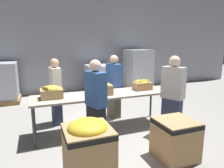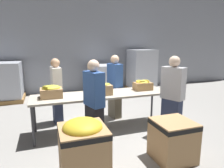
{
  "view_description": "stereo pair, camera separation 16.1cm",
  "coord_description": "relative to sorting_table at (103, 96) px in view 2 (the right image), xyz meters",
  "views": [
    {
      "loc": [
        -1.3,
        -3.92,
        1.84
      ],
      "look_at": [
        0.25,
        0.1,
        0.98
      ],
      "focal_mm": 32.0,
      "sensor_mm": 36.0,
      "label": 1
    },
    {
      "loc": [
        -1.15,
        -3.98,
        1.84
      ],
      "look_at": [
        0.25,
        0.1,
        0.98
      ],
      "focal_mm": 32.0,
      "sensor_mm": 36.0,
      "label": 2
    }
  ],
  "objects": [
    {
      "name": "ground_plane",
      "position": [
        0.0,
        0.0,
        -0.75
      ],
      "size": [
        30.0,
        30.0,
        0.0
      ],
      "primitive_type": "plane",
      "color": "gray"
    },
    {
      "name": "wall_back",
      "position": [
        0.0,
        3.89,
        1.25
      ],
      "size": [
        16.0,
        0.08,
        4.0
      ],
      "color": "#9399A3",
      "rests_on": "ground_plane"
    },
    {
      "name": "sorting_table",
      "position": [
        0.0,
        0.0,
        0.0
      ],
      "size": [
        2.93,
        0.77,
        0.8
      ],
      "color": "#B2A893",
      "rests_on": "ground_plane"
    },
    {
      "name": "banana_box_0",
      "position": [
        -1.04,
        0.03,
        0.18
      ],
      "size": [
        0.42,
        0.34,
        0.26
      ],
      "color": "tan",
      "rests_on": "sorting_table"
    },
    {
      "name": "banana_box_1",
      "position": [
        -0.06,
        -0.07,
        0.18
      ],
      "size": [
        0.45,
        0.29,
        0.28
      ],
      "color": "tan",
      "rests_on": "sorting_table"
    },
    {
      "name": "banana_box_2",
      "position": [
        0.98,
        0.05,
        0.16
      ],
      "size": [
        0.4,
        0.27,
        0.25
      ],
      "color": "#A37A4C",
      "rests_on": "sorting_table"
    },
    {
      "name": "volunteer_0",
      "position": [
        -0.9,
        0.71,
        0.01
      ],
      "size": [
        0.25,
        0.43,
        1.53
      ],
      "rotation": [
        0.0,
        0.0,
        -1.47
      ],
      "color": "#2D3856",
      "rests_on": "ground_plane"
    },
    {
      "name": "volunteer_1",
      "position": [
        -0.33,
        -0.6,
        0.03
      ],
      "size": [
        0.33,
        0.47,
        1.58
      ],
      "rotation": [
        0.0,
        0.0,
        1.86
      ],
      "color": "black",
      "rests_on": "ground_plane"
    },
    {
      "name": "volunteer_2",
      "position": [
        0.5,
        0.62,
        0.03
      ],
      "size": [
        0.29,
        0.46,
        1.58
      ],
      "rotation": [
        0.0,
        0.0,
        -1.37
      ],
      "color": "#6B604C",
      "rests_on": "ground_plane"
    },
    {
      "name": "volunteer_3",
      "position": [
        1.24,
        -0.73,
        0.05
      ],
      "size": [
        0.39,
        0.49,
        1.62
      ],
      "rotation": [
        0.0,
        0.0,
        2.02
      ],
      "color": "#2D3856",
      "rests_on": "ground_plane"
    },
    {
      "name": "donation_bin_0",
      "position": [
        -0.71,
        -1.49,
        -0.29
      ],
      "size": [
        0.63,
        0.63,
        0.87
      ],
      "color": "tan",
      "rests_on": "ground_plane"
    },
    {
      "name": "donation_bin_1",
      "position": [
        0.73,
        -1.49,
        -0.4
      ],
      "size": [
        0.6,
        0.6,
        0.65
      ],
      "color": "tan",
      "rests_on": "ground_plane"
    },
    {
      "name": "pallet_stack_0",
      "position": [
        -2.39,
        3.18,
        -0.13
      ],
      "size": [
        1.12,
        1.12,
        1.27
      ],
      "color": "olive",
      "rests_on": "ground_plane"
    },
    {
      "name": "pallet_stack_1",
      "position": [
        0.94,
        3.09,
        -0.22
      ],
      "size": [
        1.1,
        1.1,
        1.08
      ],
      "color": "olive",
      "rests_on": "ground_plane"
    },
    {
      "name": "pallet_stack_2",
      "position": [
        2.55,
        3.16,
        0.05
      ],
      "size": [
        1.02,
        1.02,
        1.63
      ],
      "color": "olive",
      "rests_on": "ground_plane"
    }
  ]
}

